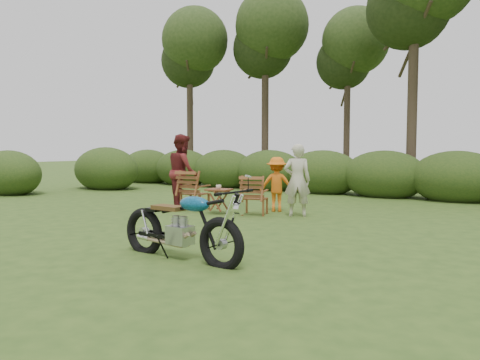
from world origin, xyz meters
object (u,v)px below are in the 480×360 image
Objects in this scene: adult_a at (297,216)px; adult_b at (183,208)px; cup at (219,187)px; lawn_chair_right at (255,215)px; motorcycle at (180,259)px; side_table at (219,201)px; child at (277,211)px; lawn_chair_left at (195,210)px.

adult_b is (-2.95, -0.34, 0.00)m from adult_a.
cup is at bearing -5.71° from adult_a.
lawn_chair_right is 7.10× the size of cup.
motorcycle is 4.21m from side_table.
cup is at bearing 25.28° from child.
side_table is at bearing 23.90° from child.
side_table is 0.31× the size of adult_b.
child is (-0.75, 0.42, 0.00)m from adult_a.
lawn_chair_right is at bearing 27.89° from cup.
side_table is 1.41m from adult_b.
adult_b is (-3.47, 3.94, 0.00)m from motorcycle.
cup is 0.08× the size of adult_a.
motorcycle is 5.25m from adult_b.
motorcycle is 1.10× the size of adult_b.
motorcycle is at bearing 173.25° from adult_b.
cup is 0.07× the size of adult_b.
lawn_chair_right is 1.58m from lawn_chair_left.
cup is 1.83m from adult_a.
child is at bearing 107.29° from motorcycle.
lawn_chair_right is at bearing -137.32° from adult_b.
adult_a is 2.97m from adult_b.
adult_b is at bearing 165.77° from cup.
adult_a is at bearing -178.06° from lawn_chair_left.
lawn_chair_right is at bearing 25.31° from side_table.
adult_b reaches higher than adult_a.
adult_b reaches higher than motorcycle.
lawn_chair_left is 2.49m from adult_a.
adult_a is at bearing 179.39° from lawn_chair_right.
lawn_chair_right is 0.93m from adult_a.
lawn_chair_right is at bearing -9.68° from adult_a.
motorcycle is 4.31m from adult_a.
adult_a reaches higher than cup.
lawn_chair_left is 0.91m from side_table.
side_table is at bearing 159.08° from lawn_chair_left.
motorcycle is at bearing 119.05° from lawn_chair_left.
adult_b is (-1.36, 0.35, -0.60)m from cup.
motorcycle is at bearing -59.58° from side_table.
cup is at bearing 7.95° from lawn_chair_right.
lawn_chair_left is at bearing -13.97° from lawn_chair_right.
lawn_chair_left is at bearing 168.04° from side_table.
motorcycle is 1.27× the size of adult_a.
adult_a reaches higher than child.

